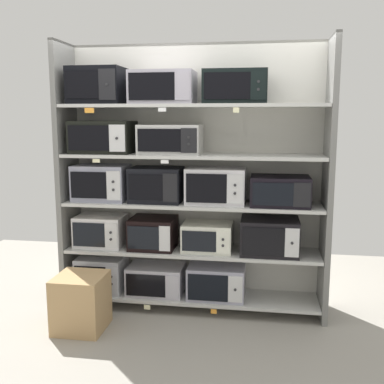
{
  "coord_description": "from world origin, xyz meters",
  "views": [
    {
      "loc": [
        0.65,
        -4.15,
        1.84
      ],
      "look_at": [
        0.0,
        0.0,
        1.14
      ],
      "focal_mm": 42.71,
      "sensor_mm": 36.0,
      "label": 1
    }
  ],
  "objects_px": {
    "microwave_10": "(280,191)",
    "microwave_12": "(171,139)",
    "microwave_8": "(157,185)",
    "microwave_13": "(98,86)",
    "microwave_11": "(103,137)",
    "microwave_14": "(163,88)",
    "microwave_6": "(270,236)",
    "microwave_2": "(217,281)",
    "shipping_carton": "(81,302)",
    "microwave_3": "(101,231)",
    "microwave_1": "(156,279)",
    "microwave_9": "(216,186)",
    "microwave_5": "(208,237)",
    "microwave_0": "(102,273)",
    "microwave_4": "(153,233)",
    "microwave_15": "(235,87)",
    "microwave_7": "(101,183)"
  },
  "relations": [
    {
      "from": "microwave_2",
      "to": "microwave_13",
      "type": "height_order",
      "value": "microwave_13"
    },
    {
      "from": "microwave_5",
      "to": "microwave_6",
      "type": "height_order",
      "value": "microwave_6"
    },
    {
      "from": "microwave_6",
      "to": "microwave_11",
      "type": "xyz_separation_m",
      "value": [
        -1.58,
        0.0,
        0.9
      ]
    },
    {
      "from": "microwave_3",
      "to": "microwave_1",
      "type": "bearing_deg",
      "value": -0.0
    },
    {
      "from": "microwave_8",
      "to": "microwave_13",
      "type": "xyz_separation_m",
      "value": [
        -0.55,
        0.0,
        0.91
      ]
    },
    {
      "from": "microwave_8",
      "to": "microwave_10",
      "type": "bearing_deg",
      "value": -0.01
    },
    {
      "from": "microwave_3",
      "to": "microwave_10",
      "type": "relative_size",
      "value": 0.88
    },
    {
      "from": "microwave_1",
      "to": "shipping_carton",
      "type": "bearing_deg",
      "value": -132.03
    },
    {
      "from": "microwave_11",
      "to": "shipping_carton",
      "type": "relative_size",
      "value": 1.18
    },
    {
      "from": "microwave_2",
      "to": "microwave_13",
      "type": "relative_size",
      "value": 1.08
    },
    {
      "from": "microwave_11",
      "to": "microwave_14",
      "type": "bearing_deg",
      "value": -0.02
    },
    {
      "from": "microwave_10",
      "to": "microwave_15",
      "type": "xyz_separation_m",
      "value": [
        -0.42,
        -0.0,
        0.92
      ]
    },
    {
      "from": "microwave_0",
      "to": "microwave_14",
      "type": "xyz_separation_m",
      "value": [
        0.64,
        -0.0,
        1.8
      ]
    },
    {
      "from": "microwave_1",
      "to": "microwave_0",
      "type": "bearing_deg",
      "value": 179.99
    },
    {
      "from": "microwave_10",
      "to": "microwave_12",
      "type": "height_order",
      "value": "microwave_12"
    },
    {
      "from": "microwave_11",
      "to": "microwave_14",
      "type": "height_order",
      "value": "microwave_14"
    },
    {
      "from": "microwave_0",
      "to": "microwave_3",
      "type": "height_order",
      "value": "microwave_3"
    },
    {
      "from": "microwave_6",
      "to": "microwave_10",
      "type": "relative_size",
      "value": 1.0
    },
    {
      "from": "microwave_11",
      "to": "microwave_12",
      "type": "bearing_deg",
      "value": -0.0
    },
    {
      "from": "shipping_carton",
      "to": "microwave_4",
      "type": "bearing_deg",
      "value": 49.25
    },
    {
      "from": "microwave_10",
      "to": "microwave_12",
      "type": "xyz_separation_m",
      "value": [
        -1.01,
        -0.0,
        0.46
      ]
    },
    {
      "from": "microwave_10",
      "to": "microwave_13",
      "type": "xyz_separation_m",
      "value": [
        -1.7,
        0.0,
        0.94
      ]
    },
    {
      "from": "microwave_1",
      "to": "microwave_3",
      "type": "bearing_deg",
      "value": 180.0
    },
    {
      "from": "microwave_4",
      "to": "microwave_14",
      "type": "xyz_separation_m",
      "value": [
        0.11,
        -0.0,
        1.36
      ]
    },
    {
      "from": "microwave_13",
      "to": "microwave_8",
      "type": "bearing_deg",
      "value": -0.0
    },
    {
      "from": "microwave_0",
      "to": "microwave_10",
      "type": "distance_m",
      "value": 1.92
    },
    {
      "from": "microwave_1",
      "to": "shipping_carton",
      "type": "relative_size",
      "value": 1.11
    },
    {
      "from": "microwave_12",
      "to": "microwave_7",
      "type": "bearing_deg",
      "value": 179.99
    },
    {
      "from": "microwave_5",
      "to": "microwave_8",
      "type": "bearing_deg",
      "value": 179.99
    },
    {
      "from": "microwave_15",
      "to": "microwave_3",
      "type": "bearing_deg",
      "value": -180.0
    },
    {
      "from": "microwave_11",
      "to": "microwave_3",
      "type": "bearing_deg",
      "value": -179.91
    },
    {
      "from": "microwave_6",
      "to": "microwave_10",
      "type": "bearing_deg",
      "value": 0.12
    },
    {
      "from": "microwave_13",
      "to": "microwave_2",
      "type": "bearing_deg",
      "value": -0.02
    },
    {
      "from": "microwave_2",
      "to": "microwave_12",
      "type": "bearing_deg",
      "value": 179.97
    },
    {
      "from": "microwave_6",
      "to": "microwave_15",
      "type": "relative_size",
      "value": 0.94
    },
    {
      "from": "microwave_2",
      "to": "microwave_10",
      "type": "xyz_separation_m",
      "value": [
        0.57,
        0.0,
        0.89
      ]
    },
    {
      "from": "microwave_6",
      "to": "shipping_carton",
      "type": "bearing_deg",
      "value": -159.91
    },
    {
      "from": "microwave_11",
      "to": "microwave_15",
      "type": "relative_size",
      "value": 1.01
    },
    {
      "from": "microwave_13",
      "to": "microwave_14",
      "type": "xyz_separation_m",
      "value": [
        0.62,
        -0.0,
        -0.02
      ]
    },
    {
      "from": "microwave_8",
      "to": "microwave_13",
      "type": "height_order",
      "value": "microwave_13"
    },
    {
      "from": "microwave_8",
      "to": "microwave_12",
      "type": "xyz_separation_m",
      "value": [
        0.14,
        -0.0,
        0.43
      ]
    },
    {
      "from": "microwave_9",
      "to": "microwave_11",
      "type": "height_order",
      "value": "microwave_11"
    },
    {
      "from": "shipping_carton",
      "to": "microwave_8",
      "type": "bearing_deg",
      "value": 47.13
    },
    {
      "from": "microwave_1",
      "to": "microwave_3",
      "type": "distance_m",
      "value": 0.72
    },
    {
      "from": "microwave_0",
      "to": "microwave_8",
      "type": "height_order",
      "value": "microwave_8"
    },
    {
      "from": "microwave_0",
      "to": "microwave_14",
      "type": "distance_m",
      "value": 1.91
    },
    {
      "from": "microwave_2",
      "to": "microwave_11",
      "type": "relative_size",
      "value": 0.94
    },
    {
      "from": "microwave_5",
      "to": "microwave_9",
      "type": "bearing_deg",
      "value": -0.19
    },
    {
      "from": "microwave_0",
      "to": "microwave_4",
      "type": "bearing_deg",
      "value": 0.01
    },
    {
      "from": "microwave_3",
      "to": "microwave_13",
      "type": "relative_size",
      "value": 0.94
    }
  ]
}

